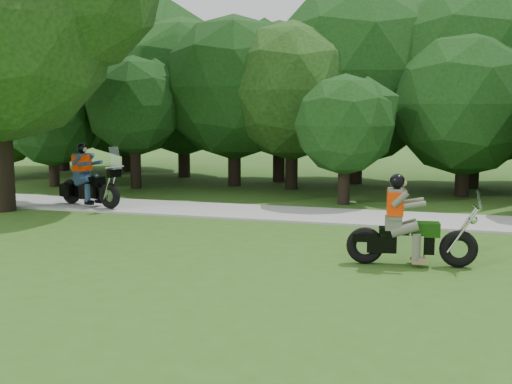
# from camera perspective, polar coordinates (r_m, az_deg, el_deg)

# --- Properties ---
(ground) EXTENTS (100.00, 100.00, 0.00)m
(ground) POSITION_cam_1_polar(r_m,az_deg,el_deg) (8.76, 9.05, -11.63)
(ground) COLOR #345819
(ground) RESTS_ON ground
(walkway) EXTENTS (60.00, 2.20, 0.06)m
(walkway) POSITION_cam_1_polar(r_m,az_deg,el_deg) (16.49, 12.54, -2.38)
(walkway) COLOR #A2A29D
(walkway) RESTS_ON ground
(tree_line) EXTENTS (40.13, 12.13, 7.70)m
(tree_line) POSITION_cam_1_polar(r_m,az_deg,el_deg) (23.10, 16.24, 9.49)
(tree_line) COLOR black
(tree_line) RESTS_ON ground
(chopper_motorcycle) EXTENTS (2.33, 0.71, 1.67)m
(chopper_motorcycle) POSITION_cam_1_polar(r_m,az_deg,el_deg) (11.87, 13.13, -3.48)
(chopper_motorcycle) COLOR black
(chopper_motorcycle) RESTS_ON ground
(touring_motorcycle) EXTENTS (2.25, 1.20, 1.76)m
(touring_motorcycle) POSITION_cam_1_polar(r_m,az_deg,el_deg) (18.56, -14.86, 0.76)
(touring_motorcycle) COLOR black
(touring_motorcycle) RESTS_ON walkway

